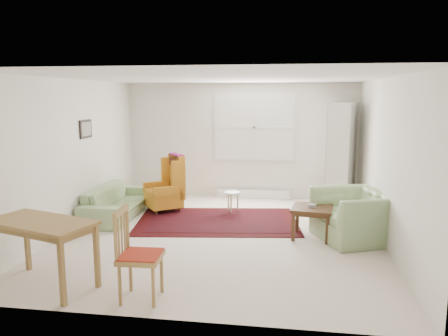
# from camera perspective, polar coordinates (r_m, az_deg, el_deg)

# --- Properties ---
(room) EXTENTS (5.04, 5.54, 2.51)m
(room) POSITION_cam_1_polar(r_m,az_deg,el_deg) (7.06, 0.05, 1.53)
(room) COLOR beige
(room) RESTS_ON ground
(rug) EXTENTS (3.04, 2.17, 0.03)m
(rug) POSITION_cam_1_polar(r_m,az_deg,el_deg) (7.87, -0.87, -6.89)
(rug) COLOR black
(rug) RESTS_ON ground
(sofa) EXTENTS (0.78, 1.94, 0.78)m
(sofa) POSITION_cam_1_polar(r_m,az_deg,el_deg) (8.36, -13.78, -3.54)
(sofa) COLOR #8DAB72
(sofa) RESTS_ON ground
(armchair) EXTENTS (1.39, 1.47, 0.92)m
(armchair) POSITION_cam_1_polar(r_m,az_deg,el_deg) (7.11, 16.69, -5.38)
(armchair) COLOR #8DAB72
(armchair) RESTS_ON ground
(wingback_chair) EXTENTS (0.92, 0.92, 1.11)m
(wingback_chair) POSITION_cam_1_polar(r_m,az_deg,el_deg) (8.55, -7.95, -1.94)
(wingback_chair) COLOR orange
(wingback_chair) RESTS_ON ground
(coffee_table) EXTENTS (0.69, 0.69, 0.50)m
(coffee_table) POSITION_cam_1_polar(r_m,az_deg,el_deg) (7.08, 11.39, -6.95)
(coffee_table) COLOR #432814
(coffee_table) RESTS_ON ground
(stool) EXTENTS (0.40, 0.40, 0.40)m
(stool) POSITION_cam_1_polar(r_m,az_deg,el_deg) (8.44, 1.11, -4.45)
(stool) COLOR white
(stool) RESTS_ON ground
(cabinet) EXTENTS (0.67, 0.93, 2.10)m
(cabinet) POSITION_cam_1_polar(r_m,az_deg,el_deg) (9.03, 15.11, 1.61)
(cabinet) COLOR silver
(cabinet) RESTS_ON ground
(desk) EXTENTS (1.40, 0.99, 0.80)m
(desk) POSITION_cam_1_polar(r_m,az_deg,el_deg) (5.61, -22.60, -10.31)
(desk) COLOR olive
(desk) RESTS_ON ground
(desk_chair) EXTENTS (0.47, 0.47, 1.03)m
(desk_chair) POSITION_cam_1_polar(r_m,az_deg,el_deg) (4.93, -10.84, -11.05)
(desk_chair) COLOR olive
(desk_chair) RESTS_ON ground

